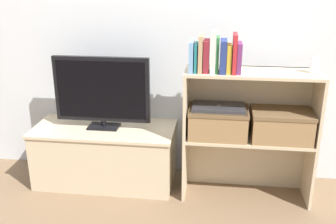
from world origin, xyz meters
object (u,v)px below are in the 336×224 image
(book_teal, at_px, (196,57))
(book_plum, at_px, (239,58))
(book_skyblue, at_px, (192,56))
(laptop, at_px, (219,107))
(book_ivory, at_px, (213,52))
(baby_monitor, at_px, (315,65))
(tv, at_px, (102,91))
(book_mustard, at_px, (229,59))
(tv_stand, at_px, (106,154))
(storage_basket_left, at_px, (218,121))
(book_forest, at_px, (217,55))
(storage_basket_right, at_px, (281,124))
(book_maroon, at_px, (206,56))
(book_navy, at_px, (223,56))
(book_crimson, at_px, (235,53))
(book_tan, at_px, (201,53))

(book_teal, height_order, book_plum, book_plum)
(book_skyblue, relative_size, laptop, 0.56)
(book_ivory, distance_m, baby_monitor, 0.64)
(tv, relative_size, book_mustard, 3.88)
(book_skyblue, xyz_separation_m, baby_monitor, (0.77, 0.05, -0.05))
(tv_stand, bearing_deg, book_plum, -7.49)
(book_ivory, bearing_deg, storage_basket_left, 32.19)
(book_plum, bearing_deg, baby_monitor, 5.67)
(book_forest, relative_size, book_plum, 1.17)
(book_ivory, distance_m, storage_basket_right, 0.67)
(book_skyblue, height_order, book_maroon, book_maroon)
(storage_basket_left, bearing_deg, book_teal, -168.43)
(book_navy, distance_m, book_crimson, 0.07)
(book_skyblue, relative_size, book_forest, 0.87)
(storage_basket_right, distance_m, laptop, 0.43)
(book_skyblue, xyz_separation_m, laptop, (0.19, 0.03, -0.35))
(book_crimson, bearing_deg, book_mustard, 180.00)
(book_mustard, bearing_deg, book_teal, 180.00)
(book_teal, relative_size, baby_monitor, 1.36)
(book_maroon, bearing_deg, tv_stand, 170.46)
(book_navy, relative_size, storage_basket_left, 0.52)
(baby_monitor, bearing_deg, book_crimson, -174.66)
(baby_monitor, bearing_deg, book_navy, -175.30)
(book_ivory, relative_size, book_forest, 1.16)
(tv, xyz_separation_m, baby_monitor, (1.41, -0.07, 0.25))
(book_forest, xyz_separation_m, laptop, (0.02, 0.03, -0.36))
(book_skyblue, distance_m, book_ivory, 0.14)
(book_skyblue, relative_size, book_plum, 1.02)
(book_maroon, height_order, laptop, book_maroon)
(tv_stand, height_order, laptop, laptop)
(laptop, bearing_deg, book_ivory, -147.81)
(book_teal, distance_m, laptop, 0.37)
(book_skyblue, height_order, storage_basket_right, book_skyblue)
(book_tan, xyz_separation_m, book_crimson, (0.21, 0.00, 0.01))
(book_plum, bearing_deg, book_ivory, -180.00)
(book_skyblue, xyz_separation_m, book_tan, (0.06, 0.00, 0.02))
(book_navy, distance_m, storage_basket_left, 0.45)
(book_maroon, height_order, storage_basket_left, book_maroon)
(tv, relative_size, book_navy, 3.34)
(book_tan, distance_m, book_forest, 0.11)
(book_teal, bearing_deg, tv_stand, 169.57)
(baby_monitor, xyz_separation_m, storage_basket_right, (-0.17, -0.02, -0.40))
(book_ivory, height_order, book_forest, book_ivory)
(book_forest, bearing_deg, book_plum, 0.00)
(book_mustard, bearing_deg, storage_basket_right, 4.99)
(book_mustard, bearing_deg, tv_stand, 171.99)
(tv, height_order, baby_monitor, baby_monitor)
(tv, bearing_deg, book_mustard, -7.90)
(tv_stand, bearing_deg, book_forest, -8.73)
(tv_stand, height_order, book_ivory, book_ivory)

